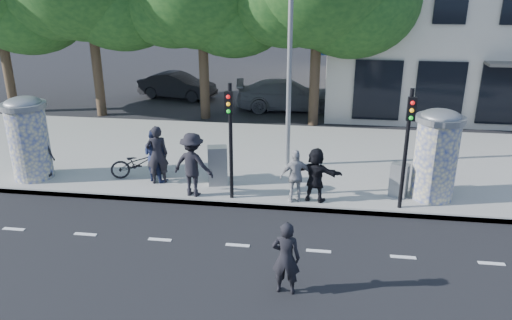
# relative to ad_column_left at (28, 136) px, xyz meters

# --- Properties ---
(ground) EXTENTS (120.00, 120.00, 0.00)m
(ground) POSITION_rel_ad_column_left_xyz_m (7.20, -4.50, -1.54)
(ground) COLOR black
(ground) RESTS_ON ground
(sidewalk) EXTENTS (40.00, 8.00, 0.15)m
(sidewalk) POSITION_rel_ad_column_left_xyz_m (7.20, 3.00, -1.46)
(sidewalk) COLOR gray
(sidewalk) RESTS_ON ground
(curb) EXTENTS (40.00, 0.10, 0.16)m
(curb) POSITION_rel_ad_column_left_xyz_m (7.20, -0.95, -1.46)
(curb) COLOR slate
(curb) RESTS_ON ground
(lane_dash_far) EXTENTS (32.00, 0.12, 0.01)m
(lane_dash_far) POSITION_rel_ad_column_left_xyz_m (7.20, -3.10, -1.53)
(lane_dash_far) COLOR silver
(lane_dash_far) RESTS_ON ground
(ad_column_left) EXTENTS (1.36, 1.36, 2.65)m
(ad_column_left) POSITION_rel_ad_column_left_xyz_m (0.00, 0.00, 0.00)
(ad_column_left) COLOR beige
(ad_column_left) RESTS_ON sidewalk
(ad_column_right) EXTENTS (1.36, 1.36, 2.65)m
(ad_column_right) POSITION_rel_ad_column_left_xyz_m (12.40, 0.20, 0.00)
(ad_column_right) COLOR beige
(ad_column_right) RESTS_ON sidewalk
(traffic_pole_near) EXTENTS (0.22, 0.31, 3.40)m
(traffic_pole_near) POSITION_rel_ad_column_left_xyz_m (6.60, -0.71, 0.69)
(traffic_pole_near) COLOR black
(traffic_pole_near) RESTS_ON sidewalk
(traffic_pole_far) EXTENTS (0.22, 0.31, 3.40)m
(traffic_pole_far) POSITION_rel_ad_column_left_xyz_m (11.40, -0.71, 0.69)
(traffic_pole_far) COLOR black
(traffic_pole_far) RESTS_ON sidewalk
(street_lamp) EXTENTS (0.25, 0.93, 8.00)m
(street_lamp) POSITION_rel_ad_column_left_xyz_m (8.00, 2.13, 3.26)
(street_lamp) COLOR slate
(street_lamp) RESTS_ON sidewalk
(ped_a) EXTENTS (0.93, 0.69, 1.73)m
(ped_a) POSITION_rel_ad_column_left_xyz_m (0.29, -0.02, -0.52)
(ped_a) COLOR black
(ped_a) RESTS_ON sidewalk
(ped_b) EXTENTS (0.80, 0.68, 1.85)m
(ped_b) POSITION_rel_ad_column_left_xyz_m (4.12, 0.14, -0.46)
(ped_b) COLOR black
(ped_b) RESTS_ON sidewalk
(ped_c) EXTENTS (1.00, 0.90, 1.69)m
(ped_c) POSITION_rel_ad_column_left_xyz_m (3.99, 0.34, -0.54)
(ped_c) COLOR #1C2446
(ped_c) RESTS_ON sidewalk
(ped_d) EXTENTS (1.36, 0.96, 1.91)m
(ped_d) POSITION_rel_ad_column_left_xyz_m (5.45, -0.61, -0.43)
(ped_d) COLOR black
(ped_d) RESTS_ON sidewalk
(ped_e) EXTENTS (1.03, 0.77, 1.56)m
(ped_e) POSITION_rel_ad_column_left_xyz_m (8.46, -0.65, -0.61)
(ped_e) COLOR #9A9A9C
(ped_e) RESTS_ON sidewalk
(ped_f) EXTENTS (1.57, 0.86, 1.60)m
(ped_f) POSITION_rel_ad_column_left_xyz_m (9.02, -0.51, -0.59)
(ped_f) COLOR black
(ped_f) RESTS_ON sidewalk
(man_road) EXTENTS (0.62, 0.43, 1.64)m
(man_road) POSITION_rel_ad_column_left_xyz_m (8.53, -4.84, -0.72)
(man_road) COLOR black
(man_road) RESTS_ON ground
(bicycle) EXTENTS (1.26, 1.88, 0.94)m
(bicycle) POSITION_rel_ad_column_left_xyz_m (3.35, 0.51, -0.92)
(bicycle) COLOR black
(bicycle) RESTS_ON sidewalk
(cabinet_left) EXTENTS (0.67, 0.56, 1.23)m
(cabinet_left) POSITION_rel_ad_column_left_xyz_m (5.99, 0.28, -0.77)
(cabinet_left) COLOR gray
(cabinet_left) RESTS_ON sidewalk
(cabinet_right) EXTENTS (0.58, 0.51, 1.01)m
(cabinet_right) POSITION_rel_ad_column_left_xyz_m (11.44, 0.15, -0.88)
(cabinet_right) COLOR gray
(cabinet_right) RESTS_ON sidewalk
(car_mid) EXTENTS (2.19, 4.33, 1.36)m
(car_mid) POSITION_rel_ad_column_left_xyz_m (1.30, 11.86, -0.86)
(car_mid) COLOR black
(car_mid) RESTS_ON ground
(car_right) EXTENTS (2.77, 5.25, 1.45)m
(car_right) POSITION_rel_ad_column_left_xyz_m (7.35, 10.30, -0.81)
(car_right) COLOR #5B5E63
(car_right) RESTS_ON ground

